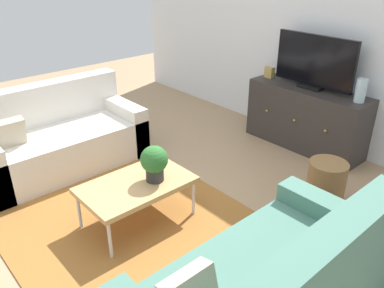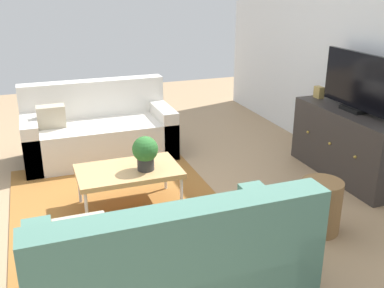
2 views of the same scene
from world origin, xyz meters
TOP-DOWN VIEW (x-y plane):
  - ground_plane at (0.00, 0.00)m, footprint 10.00×10.00m
  - wall_back at (0.00, 2.55)m, footprint 6.40×0.12m
  - area_rug at (0.00, -0.15)m, footprint 2.50×1.90m
  - couch_left_side at (-1.43, -0.10)m, footprint 0.83×1.69m
  - coffee_table at (-0.02, -0.05)m, footprint 0.57×0.92m
  - potted_plant at (0.05, 0.09)m, footprint 0.23×0.23m
  - tv_console at (0.07, 2.27)m, footprint 1.40×0.47m
  - flat_screen_tv at (0.07, 2.29)m, footprint 0.96×0.16m
  - glass_vase at (0.65, 2.27)m, footprint 0.11×0.11m
  - mantel_clock at (-0.51, 2.27)m, footprint 0.11×0.07m
  - wicker_basket at (0.91, 1.35)m, footprint 0.34×0.34m

SIDE VIEW (x-z plane):
  - ground_plane at x=0.00m, z-range 0.00..0.00m
  - area_rug at x=0.00m, z-range 0.00..0.01m
  - wicker_basket at x=0.91m, z-range 0.00..0.45m
  - couch_left_side at x=-1.43m, z-range -0.14..0.72m
  - coffee_table at x=-0.02m, z-range 0.16..0.55m
  - tv_console at x=0.07m, z-range 0.00..0.72m
  - potted_plant at x=0.05m, z-range 0.41..0.72m
  - mantel_clock at x=-0.51m, z-range 0.72..0.85m
  - glass_vase at x=0.65m, z-range 0.72..0.96m
  - flat_screen_tv at x=0.07m, z-range 0.72..1.31m
  - wall_back at x=0.00m, z-range 0.00..2.70m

